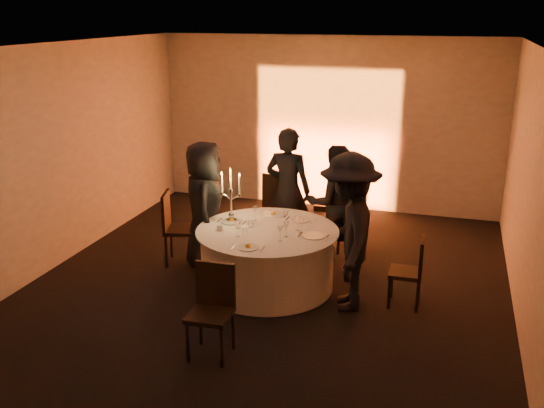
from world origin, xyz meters
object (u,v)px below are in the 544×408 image
(guest_back_right, at_px, (334,203))
(candelabra, at_px, (231,203))
(banquet_table, at_px, (267,258))
(chair_back_left, at_px, (280,202))
(chair_left, at_px, (175,224))
(guest_back_left, at_px, (288,190))
(chair_back_right, at_px, (349,217))
(coffee_cup, at_px, (220,228))
(chair_front, at_px, (212,304))
(guest_right, at_px, (349,232))
(chair_right, at_px, (412,268))
(guest_left, at_px, (205,206))

(guest_back_right, bearing_deg, candelabra, 13.23)
(banquet_table, height_order, chair_back_left, chair_back_left)
(chair_left, relative_size, guest_back_left, 0.56)
(chair_back_right, distance_m, coffee_cup, 2.16)
(chair_left, distance_m, candelabra, 1.02)
(chair_front, bearing_deg, guest_right, 48.87)
(chair_left, relative_size, coffee_cup, 9.30)
(chair_front, distance_m, guest_right, 1.86)
(chair_back_right, height_order, guest_back_right, guest_back_right)
(guest_back_left, bearing_deg, guest_back_right, 175.91)
(chair_front, distance_m, candelabra, 1.97)
(chair_back_right, distance_m, candelabra, 1.92)
(chair_left, distance_m, coffee_cup, 1.06)
(chair_back_right, xyz_separation_m, guest_back_left, (-0.87, -0.20, 0.38))
(chair_back_left, relative_size, chair_right, 1.22)
(chair_back_right, bearing_deg, guest_left, 6.28)
(chair_left, xyz_separation_m, guest_back_left, (1.37, 0.92, 0.34))
(banquet_table, bearing_deg, chair_right, -0.39)
(chair_back_left, height_order, guest_back_left, guest_back_left)
(chair_left, height_order, guest_right, guest_right)
(chair_front, relative_size, candelabra, 1.34)
(chair_back_left, distance_m, coffee_cup, 1.85)
(guest_right, bearing_deg, coffee_cup, -105.87)
(coffee_cup, bearing_deg, guest_right, -2.55)
(chair_right, bearing_deg, guest_back_left, -124.71)
(guest_left, bearing_deg, guest_back_right, -82.71)
(chair_right, height_order, chair_front, chair_front)
(chair_left, distance_m, guest_back_left, 1.68)
(chair_left, relative_size, chair_back_left, 0.97)
(banquet_table, distance_m, candelabra, 0.86)
(chair_front, relative_size, guest_back_left, 0.52)
(guest_back_right, relative_size, guest_right, 0.87)
(chair_right, xyz_separation_m, candelabra, (-2.35, 0.20, 0.53))
(banquet_table, distance_m, guest_left, 1.17)
(guest_right, bearing_deg, guest_back_left, -156.18)
(chair_left, height_order, candelabra, candelabra)
(guest_back_left, xyz_separation_m, coffee_cup, (-0.48, -1.46, -0.12))
(chair_left, bearing_deg, guest_left, -105.62)
(guest_back_left, bearing_deg, chair_right, 149.62)
(banquet_table, relative_size, guest_back_right, 1.09)
(banquet_table, xyz_separation_m, guest_right, (1.07, -0.25, 0.56))
(chair_back_left, xyz_separation_m, chair_front, (0.25, -3.30, -0.06))
(chair_back_right, xyz_separation_m, guest_left, (-1.78, -1.12, 0.35))
(guest_back_right, height_order, coffee_cup, guest_back_right)
(coffee_cup, bearing_deg, chair_right, 4.06)
(chair_left, xyz_separation_m, chair_front, (1.38, -2.02, -0.04))
(guest_right, bearing_deg, candelabra, -118.44)
(chair_front, height_order, guest_back_left, guest_back_left)
(guest_back_left, bearing_deg, guest_left, 49.19)
(chair_left, height_order, guest_left, guest_left)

